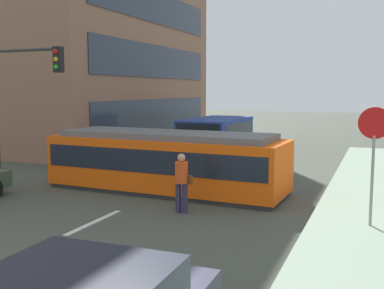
{
  "coord_description": "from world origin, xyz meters",
  "views": [
    {
      "loc": [
        6.77,
        -3.74,
        3.42
      ],
      "look_at": [
        1.22,
        9.72,
        1.68
      ],
      "focal_mm": 42.84,
      "sensor_mm": 36.0,
      "label": 1
    }
  ],
  "objects_px": {
    "city_bus": "(217,134)",
    "pedestrian_crossing": "(182,180)",
    "stop_sign": "(374,142)",
    "traffic_light_mast": "(21,88)",
    "streetcar_tram": "(166,161)",
    "parked_sedan_far": "(97,151)"
  },
  "relations": [
    {
      "from": "streetcar_tram",
      "to": "city_bus",
      "type": "relative_size",
      "value": 1.47
    },
    {
      "from": "traffic_light_mast",
      "to": "parked_sedan_far",
      "type": "bearing_deg",
      "value": 97.18
    },
    {
      "from": "city_bus",
      "to": "parked_sedan_far",
      "type": "distance_m",
      "value": 6.58
    },
    {
      "from": "parked_sedan_far",
      "to": "traffic_light_mast",
      "type": "bearing_deg",
      "value": -82.82
    },
    {
      "from": "parked_sedan_far",
      "to": "traffic_light_mast",
      "type": "relative_size",
      "value": 0.93
    },
    {
      "from": "city_bus",
      "to": "stop_sign",
      "type": "bearing_deg",
      "value": -54.82
    },
    {
      "from": "streetcar_tram",
      "to": "traffic_light_mast",
      "type": "height_order",
      "value": "traffic_light_mast"
    },
    {
      "from": "city_bus",
      "to": "pedestrian_crossing",
      "type": "distance_m",
      "value": 11.85
    },
    {
      "from": "stop_sign",
      "to": "traffic_light_mast",
      "type": "distance_m",
      "value": 11.45
    },
    {
      "from": "streetcar_tram",
      "to": "pedestrian_crossing",
      "type": "xyz_separation_m",
      "value": [
        1.62,
        -2.38,
        -0.1
      ]
    },
    {
      "from": "streetcar_tram",
      "to": "city_bus",
      "type": "height_order",
      "value": "streetcar_tram"
    },
    {
      "from": "stop_sign",
      "to": "traffic_light_mast",
      "type": "relative_size",
      "value": 0.58
    },
    {
      "from": "parked_sedan_far",
      "to": "pedestrian_crossing",
      "type": "bearing_deg",
      "value": -41.72
    },
    {
      "from": "pedestrian_crossing",
      "to": "parked_sedan_far",
      "type": "bearing_deg",
      "value": 138.28
    },
    {
      "from": "streetcar_tram",
      "to": "stop_sign",
      "type": "relative_size",
      "value": 2.85
    },
    {
      "from": "stop_sign",
      "to": "streetcar_tram",
      "type": "bearing_deg",
      "value": 161.76
    },
    {
      "from": "streetcar_tram",
      "to": "parked_sedan_far",
      "type": "xyz_separation_m",
      "value": [
        -5.49,
        3.96,
        -0.42
      ]
    },
    {
      "from": "city_bus",
      "to": "traffic_light_mast",
      "type": "relative_size",
      "value": 1.13
    },
    {
      "from": "parked_sedan_far",
      "to": "traffic_light_mast",
      "type": "height_order",
      "value": "traffic_light_mast"
    },
    {
      "from": "city_bus",
      "to": "parked_sedan_far",
      "type": "bearing_deg",
      "value": -128.78
    },
    {
      "from": "city_bus",
      "to": "pedestrian_crossing",
      "type": "height_order",
      "value": "city_bus"
    },
    {
      "from": "city_bus",
      "to": "traffic_light_mast",
      "type": "height_order",
      "value": "traffic_light_mast"
    }
  ]
}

